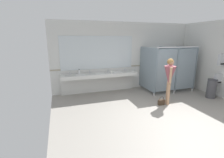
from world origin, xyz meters
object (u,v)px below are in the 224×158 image
at_px(trash_bin, 211,89).
at_px(paper_towel_dispenser_upper, 223,60).
at_px(person_standing, 170,76).
at_px(soap_dispenser, 79,72).
at_px(paper_cup, 111,72).
at_px(handbag, 161,102).
at_px(paper_towel_dispenser_lower, 219,79).

bearing_deg(trash_bin, paper_towel_dispenser_upper, -0.08).
bearing_deg(paper_towel_dispenser_upper, person_standing, 179.20).
relative_size(soap_dispenser, paper_cup, 2.17).
bearing_deg(person_standing, handbag, -172.43).
xyz_separation_m(paper_towel_dispenser_upper, paper_towel_dispenser_lower, (0.00, 0.01, -0.75)).
distance_m(trash_bin, soap_dispenser, 5.29).
xyz_separation_m(person_standing, paper_cup, (-1.54, 1.75, -0.12)).
height_order(paper_towel_dispenser_lower, paper_cup, paper_cup).
height_order(paper_towel_dispenser_upper, person_standing, paper_towel_dispenser_upper).
xyz_separation_m(handbag, paper_cup, (-1.27, 1.78, 0.80)).
height_order(trash_bin, paper_cup, paper_cup).
bearing_deg(soap_dispenser, paper_towel_dispenser_lower, -21.79).
bearing_deg(handbag, person_standing, 7.57).
xyz_separation_m(soap_dispenser, paper_cup, (1.29, -0.29, -0.04)).
distance_m(paper_towel_dispenser_lower, paper_cup, 4.26).
height_order(handbag, paper_cup, paper_cup).
bearing_deg(paper_cup, soap_dispenser, 167.28).
bearing_deg(handbag, paper_towel_dispenser_upper, 0.10).
relative_size(paper_towel_dispenser_lower, soap_dispenser, 1.94).
xyz_separation_m(paper_towel_dispenser_lower, soap_dispenser, (-5.16, 2.06, 0.20)).
bearing_deg(paper_cup, handbag, -54.62).
bearing_deg(paper_cup, trash_bin, -26.71).
distance_m(person_standing, soap_dispenser, 3.50).
relative_size(paper_towel_dispenser_lower, person_standing, 0.25).
distance_m(person_standing, handbag, 0.96).
height_order(handbag, soap_dispenser, soap_dispenser).
bearing_deg(paper_cup, paper_towel_dispenser_upper, -24.72).
bearing_deg(soap_dispenser, handbag, -39.02).
relative_size(trash_bin, soap_dispenser, 3.62).
relative_size(trash_bin, paper_cup, 7.85).
bearing_deg(paper_towel_dispenser_lower, handbag, -179.70).
relative_size(paper_towel_dispenser_upper, handbag, 1.39).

